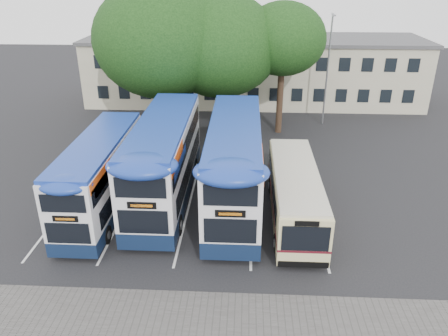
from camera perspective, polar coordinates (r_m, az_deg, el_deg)
ground at (r=20.50m, az=4.23°, el=-12.43°), size 120.00×120.00×0.00m
bay_lines at (r=24.85m, az=-4.65°, el=-5.14°), size 14.12×11.00×0.01m
depot_building at (r=44.28m, az=3.83°, el=12.76°), size 32.40×8.40×6.20m
lamp_post at (r=37.60m, az=13.44°, el=12.99°), size 0.25×1.05×9.06m
tree_left at (r=34.03m, az=-8.21°, el=16.22°), size 10.07×10.07×11.71m
tree_mid at (r=34.27m, az=-0.54°, el=15.70°), size 9.12×9.12×10.83m
tree_right at (r=34.51m, az=7.74°, el=16.33°), size 6.45×6.45×10.17m
bus_dd_left at (r=24.50m, az=-15.77°, el=-0.52°), size 2.41×9.94×4.14m
bus_dd_mid at (r=24.84m, az=-7.75°, el=1.47°), size 2.78×11.46×4.78m
bus_dd_right at (r=23.96m, az=1.38°, el=0.88°), size 2.81×11.58×4.83m
bus_single at (r=23.44m, az=9.23°, el=-2.94°), size 2.39×9.42×2.81m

